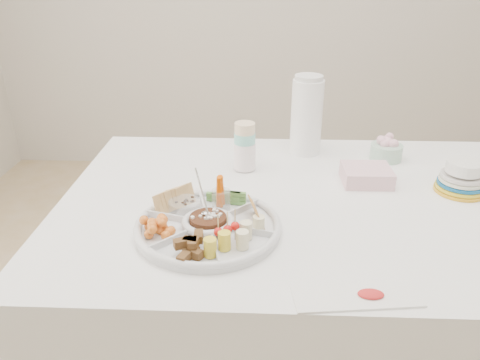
{
  "coord_description": "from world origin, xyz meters",
  "views": [
    {
      "loc": [
        -0.17,
        -1.26,
        1.42
      ],
      "look_at": [
        -0.22,
        -0.1,
        0.86
      ],
      "focal_mm": 35.0,
      "sensor_mm": 36.0,
      "label": 1
    }
  ],
  "objects_px": {
    "party_tray": "(208,224)",
    "thermos": "(307,114)",
    "dining_table": "(305,298)",
    "plate_stack": "(462,177)"
  },
  "relations": [
    {
      "from": "party_tray",
      "to": "plate_stack",
      "type": "xyz_separation_m",
      "value": [
        0.75,
        0.27,
        0.03
      ]
    },
    {
      "from": "party_tray",
      "to": "dining_table",
      "type": "bearing_deg",
      "value": 33.82
    },
    {
      "from": "party_tray",
      "to": "thermos",
      "type": "xyz_separation_m",
      "value": [
        0.3,
        0.58,
        0.12
      ]
    },
    {
      "from": "dining_table",
      "to": "thermos",
      "type": "relative_size",
      "value": 5.19
    },
    {
      "from": "party_tray",
      "to": "plate_stack",
      "type": "relative_size",
      "value": 2.51
    },
    {
      "from": "dining_table",
      "to": "plate_stack",
      "type": "bearing_deg",
      "value": 8.33
    },
    {
      "from": "thermos",
      "to": "plate_stack",
      "type": "xyz_separation_m",
      "value": [
        0.45,
        -0.31,
        -0.1
      ]
    },
    {
      "from": "thermos",
      "to": "plate_stack",
      "type": "bearing_deg",
      "value": -34.35
    },
    {
      "from": "dining_table",
      "to": "plate_stack",
      "type": "relative_size",
      "value": 10.04
    },
    {
      "from": "dining_table",
      "to": "party_tray",
      "type": "height_order",
      "value": "party_tray"
    }
  ]
}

